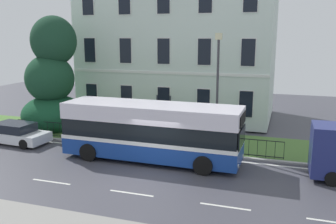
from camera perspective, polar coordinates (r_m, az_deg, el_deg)
name	(u,v)px	position (r m, az deg, el deg)	size (l,w,h in m)	color
ground_plane	(153,172)	(18.34, -2.34, -9.31)	(60.00, 56.00, 0.18)	#43434C
georgian_townhouse	(180,30)	(30.14, 1.88, 12.59)	(14.98, 8.29, 13.65)	silver
iron_verge_railing	(136,137)	(22.16, -5.04, -3.84)	(17.05, 0.04, 0.97)	black
evergreen_tree	(52,85)	(26.90, -17.49, 4.05)	(4.37, 4.37, 8.23)	#423328
single_decker_bus	(152,131)	(19.54, -2.56, -2.95)	(9.57, 2.82, 3.06)	navy
parked_hatchback_00	(17,133)	(24.68, -22.41, -3.09)	(3.99, 2.08, 1.27)	white
street_lamp_post	(217,84)	(20.77, 7.68, 4.29)	(0.36, 0.24, 6.59)	#333338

